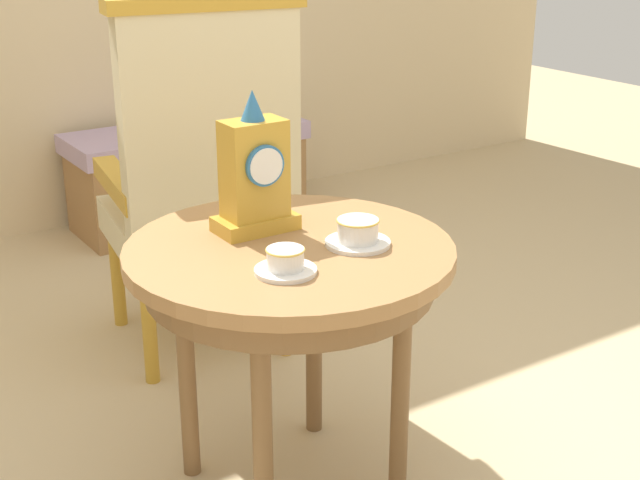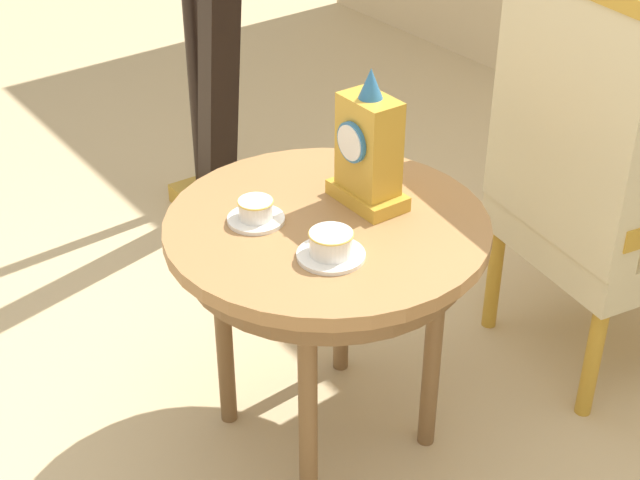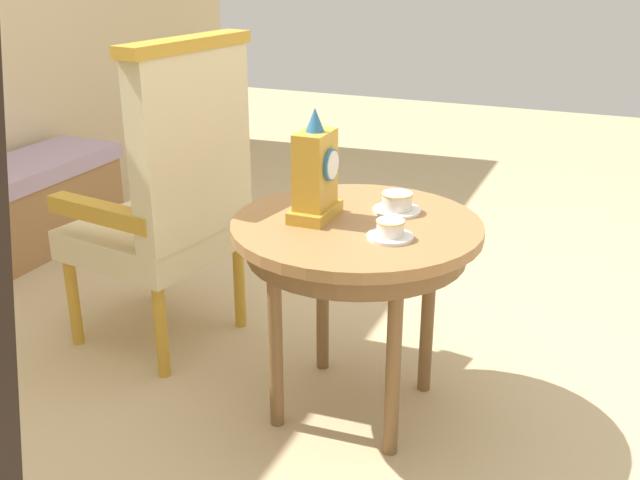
{
  "view_description": "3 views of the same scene",
  "coord_description": "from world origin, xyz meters",
  "px_view_note": "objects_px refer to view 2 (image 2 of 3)",
  "views": [
    {
      "loc": [
        -1.06,
        -1.64,
        1.38
      ],
      "look_at": [
        0.03,
        0.01,
        0.64
      ],
      "focal_mm": 50.6,
      "sensor_mm": 36.0,
      "label": 1
    },
    {
      "loc": [
        1.42,
        -1.09,
        1.73
      ],
      "look_at": [
        -0.08,
        -0.01,
        0.58
      ],
      "focal_mm": 52.03,
      "sensor_mm": 36.0,
      "label": 2
    },
    {
      "loc": [
        -2.07,
        -0.73,
        1.43
      ],
      "look_at": [
        -0.04,
        0.12,
        0.56
      ],
      "focal_mm": 42.52,
      "sensor_mm": 36.0,
      "label": 3
    }
  ],
  "objects_px": {
    "side_table": "(327,248)",
    "teacup_left": "(256,212)",
    "armchair": "(596,177)",
    "harp": "(211,35)",
    "teacup_right": "(331,246)",
    "mantel_clock": "(368,151)"
  },
  "relations": [
    {
      "from": "teacup_right",
      "to": "side_table",
      "type": "bearing_deg",
      "value": 147.17
    },
    {
      "from": "side_table",
      "to": "teacup_right",
      "type": "relative_size",
      "value": 5.05
    },
    {
      "from": "armchair",
      "to": "teacup_left",
      "type": "bearing_deg",
      "value": -105.37
    },
    {
      "from": "side_table",
      "to": "harp",
      "type": "distance_m",
      "value": 1.22
    },
    {
      "from": "mantel_clock",
      "to": "armchair",
      "type": "distance_m",
      "value": 0.68
    },
    {
      "from": "teacup_right",
      "to": "harp",
      "type": "xyz_separation_m",
      "value": [
        -1.29,
        0.45,
        0.01
      ]
    },
    {
      "from": "side_table",
      "to": "harp",
      "type": "bearing_deg",
      "value": 162.68
    },
    {
      "from": "side_table",
      "to": "teacup_left",
      "type": "bearing_deg",
      "value": -124.35
    },
    {
      "from": "armchair",
      "to": "harp",
      "type": "height_order",
      "value": "harp"
    },
    {
      "from": "teacup_right",
      "to": "armchair",
      "type": "height_order",
      "value": "armchair"
    },
    {
      "from": "side_table",
      "to": "mantel_clock",
      "type": "relative_size",
      "value": 2.25
    },
    {
      "from": "teacup_left",
      "to": "teacup_right",
      "type": "distance_m",
      "value": 0.23
    },
    {
      "from": "harp",
      "to": "mantel_clock",
      "type": "bearing_deg",
      "value": -11.56
    },
    {
      "from": "teacup_right",
      "to": "armchair",
      "type": "distance_m",
      "value": 0.85
    },
    {
      "from": "mantel_clock",
      "to": "armchair",
      "type": "height_order",
      "value": "armchair"
    },
    {
      "from": "side_table",
      "to": "mantel_clock",
      "type": "distance_m",
      "value": 0.25
    },
    {
      "from": "teacup_left",
      "to": "side_table",
      "type": "bearing_deg",
      "value": 55.65
    },
    {
      "from": "side_table",
      "to": "teacup_left",
      "type": "xyz_separation_m",
      "value": [
        -0.09,
        -0.13,
        0.1
      ]
    },
    {
      "from": "teacup_left",
      "to": "armchair",
      "type": "relative_size",
      "value": 0.12
    },
    {
      "from": "armchair",
      "to": "teacup_right",
      "type": "bearing_deg",
      "value": -91.58
    },
    {
      "from": "side_table",
      "to": "armchair",
      "type": "height_order",
      "value": "armchair"
    },
    {
      "from": "teacup_left",
      "to": "harp",
      "type": "height_order",
      "value": "harp"
    }
  ]
}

